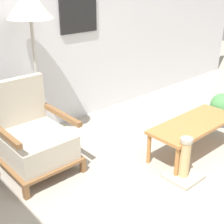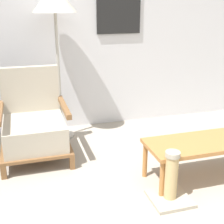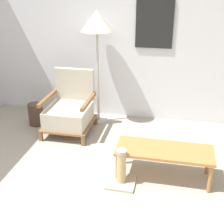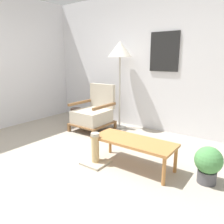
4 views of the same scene
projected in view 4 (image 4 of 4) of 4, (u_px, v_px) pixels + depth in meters
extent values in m
plane|color=#A89E8E|center=(53.00, 176.00, 2.72)|extent=(14.00, 14.00, 0.00)
cube|color=silver|center=(148.00, 63.00, 4.34)|extent=(8.00, 0.06, 2.70)
cube|color=black|center=(164.00, 52.00, 4.06)|extent=(0.56, 0.02, 0.72)
cube|color=brown|center=(69.00, 128.00, 4.38)|extent=(0.05, 0.05, 0.14)
cube|color=brown|center=(93.00, 134.00, 4.01)|extent=(0.05, 0.05, 0.14)
cube|color=brown|center=(92.00, 120.00, 4.93)|extent=(0.05, 0.05, 0.14)
cube|color=brown|center=(115.00, 125.00, 4.56)|extent=(0.05, 0.05, 0.14)
cube|color=brown|center=(92.00, 123.00, 4.45)|extent=(0.69, 0.74, 0.03)
cube|color=#BCB29E|center=(92.00, 116.00, 4.40)|extent=(0.61, 0.64, 0.25)
cube|color=#BCB29E|center=(102.00, 96.00, 4.59)|extent=(0.61, 0.08, 0.50)
cube|color=brown|center=(81.00, 102.00, 4.54)|extent=(0.05, 0.68, 0.05)
cube|color=brown|center=(105.00, 106.00, 4.18)|extent=(0.05, 0.68, 0.05)
cylinder|color=#B7B2A8|center=(119.00, 126.00, 4.67)|extent=(0.29, 0.29, 0.03)
cylinder|color=#B7B2A8|center=(120.00, 93.00, 4.50)|extent=(0.03, 0.03, 1.43)
cone|color=silver|center=(120.00, 49.00, 4.29)|extent=(0.48, 0.48, 0.30)
cube|color=#B2753D|center=(133.00, 141.00, 2.88)|extent=(1.12, 0.45, 0.04)
cylinder|color=#B2753D|center=(95.00, 150.00, 3.08)|extent=(0.04, 0.04, 0.35)
cylinder|color=#B2753D|center=(164.00, 171.00, 2.48)|extent=(0.04, 0.04, 0.35)
cylinder|color=#B2753D|center=(110.00, 142.00, 3.36)|extent=(0.04, 0.04, 0.35)
cylinder|color=#B2753D|center=(176.00, 160.00, 2.77)|extent=(0.04, 0.04, 0.35)
cylinder|color=#473328|center=(76.00, 116.00, 4.91)|extent=(0.24, 0.24, 0.35)
cylinder|color=#4C4C51|center=(207.00, 177.00, 2.56)|extent=(0.22, 0.22, 0.15)
sphere|color=#4C8E4C|center=(209.00, 160.00, 2.51)|extent=(0.32, 0.32, 0.32)
cube|color=#B2A893|center=(96.00, 162.00, 3.04)|extent=(0.33, 0.33, 0.03)
cylinder|color=tan|center=(95.00, 149.00, 2.99)|extent=(0.10, 0.10, 0.38)
cylinder|color=#B2A893|center=(95.00, 135.00, 2.95)|extent=(0.12, 0.12, 0.04)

